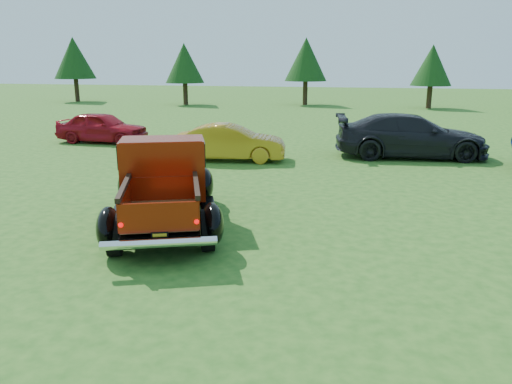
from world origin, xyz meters
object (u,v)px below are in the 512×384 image
show_car_red (102,127)px  show_car_yellow (230,143)px  tree_mid_right (432,65)px  tree_far_west (74,58)px  pickup_truck (164,182)px  tree_west (184,63)px  show_car_grey (411,136)px  tree_mid_left (306,60)px

show_car_red → show_car_yellow: show_car_red is taller
tree_mid_right → show_car_yellow: bearing=-110.8°
tree_far_west → pickup_truck: tree_far_west is taller
tree_far_west → tree_west: bearing=-5.7°
pickup_truck → show_car_grey: bearing=36.6°
tree_far_west → show_car_red: (13.50, -19.52, -2.90)m
show_car_yellow → pickup_truck: bearing=175.6°
tree_far_west → pickup_truck: bearing=-54.9°
show_car_red → show_car_yellow: 6.64m
tree_far_west → tree_mid_right: bearing=-0.0°
tree_mid_right → pickup_truck: size_ratio=0.90×
show_car_red → show_car_grey: (12.00, -0.53, 0.12)m
tree_west → pickup_truck: bearing=-69.8°
tree_west → tree_mid_left: size_ratio=0.92×
tree_mid_left → pickup_truck: 29.77m
tree_west → tree_mid_right: 18.03m
tree_far_west → pickup_truck: 35.11m
pickup_truck → show_car_yellow: size_ratio=1.34×
pickup_truck → show_car_grey: 10.12m
tree_west → tree_far_west: bearing=174.3°
tree_mid_right → show_car_yellow: tree_mid_right is taller
tree_mid_right → show_car_grey: tree_mid_right is taller
tree_mid_left → tree_mid_right: bearing=-6.3°
show_car_grey → show_car_red: bearing=80.4°
tree_west → pickup_truck: size_ratio=0.94×
tree_mid_left → show_car_grey: (6.50, -21.05, -2.64)m
tree_west → show_car_grey: bearing=-50.9°
tree_mid_right → show_car_grey: bearing=-97.1°
show_car_red → show_car_grey: 12.01m
pickup_truck → tree_mid_left: bearing=70.8°
tree_mid_right → show_car_yellow: 23.70m
tree_far_west → tree_mid_right: 28.01m
tree_mid_left → show_car_yellow: tree_mid_left is taller
tree_mid_right → show_car_red: (-14.50, -19.52, -2.35)m
tree_mid_left → show_car_yellow: bearing=-88.4°
show_car_red → show_car_grey: size_ratio=0.72×
tree_mid_left → pickup_truck: (1.14, -29.64, -2.57)m
tree_west → show_car_grey: tree_west is taller
tree_west → show_car_red: (3.50, -18.52, -2.49)m
tree_mid_left → show_car_yellow: (0.64, -23.05, -2.78)m
tree_far_west → tree_mid_right: tree_far_west is taller
tree_far_west → tree_west: (10.00, -1.00, -0.41)m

